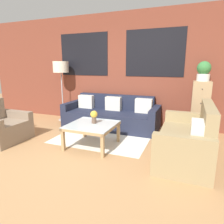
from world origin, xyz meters
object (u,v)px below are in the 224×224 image
at_px(settee_vintage, 188,140).
at_px(floor_lamp, 61,69).
at_px(coffee_table, 92,127).
at_px(drawer_cabinet, 200,108).
at_px(flower_vase, 94,116).
at_px(armchair_corner, 2,128).
at_px(couch_dark, 111,116).
at_px(potted_plant, 204,71).

xyz_separation_m(settee_vintage, floor_lamp, (-3.33, 1.28, 1.11)).
height_order(settee_vintage, coffee_table, settee_vintage).
relative_size(drawer_cabinet, flower_vase, 4.88).
bearing_deg(armchair_corner, couch_dark, 44.73).
bearing_deg(potted_plant, coffee_table, -142.00).
relative_size(settee_vintage, floor_lamp, 0.99).
height_order(drawer_cabinet, potted_plant, potted_plant).
bearing_deg(couch_dark, potted_plant, 5.76).
xyz_separation_m(couch_dark, drawer_cabinet, (2.02, 0.20, 0.31)).
bearing_deg(potted_plant, armchair_corner, -152.96).
bearing_deg(settee_vintage, coffee_table, -176.41).
bearing_deg(flower_vase, drawer_cabinet, 37.08).
bearing_deg(coffee_table, potted_plant, 38.00).
bearing_deg(armchair_corner, potted_plant, 27.04).
relative_size(potted_plant, flower_vase, 1.71).
xyz_separation_m(floor_lamp, potted_plant, (3.53, 0.09, -0.02)).
bearing_deg(potted_plant, settee_vintage, -98.33).
xyz_separation_m(armchair_corner, flower_vase, (1.85, 0.48, 0.30)).
xyz_separation_m(couch_dark, coffee_table, (0.12, -1.28, 0.09)).
distance_m(couch_dark, armchair_corner, 2.42).
distance_m(floor_lamp, flower_vase, 2.27).
relative_size(armchair_corner, potted_plant, 2.05).
relative_size(settee_vintage, armchair_corner, 1.88).
bearing_deg(settee_vintage, couch_dark, 147.12).
bearing_deg(flower_vase, potted_plant, 37.08).
height_order(couch_dark, potted_plant, potted_plant).
distance_m(settee_vintage, flower_vase, 1.71).
bearing_deg(couch_dark, drawer_cabinet, 5.76).
distance_m(couch_dark, potted_plant, 2.31).
relative_size(couch_dark, settee_vintage, 1.45).
xyz_separation_m(armchair_corner, drawer_cabinet, (3.74, 1.91, 0.32)).
height_order(armchair_corner, potted_plant, potted_plant).
bearing_deg(floor_lamp, armchair_corner, -96.65).
distance_m(settee_vintage, coffee_table, 1.70).
distance_m(couch_dark, drawer_cabinet, 2.05).
xyz_separation_m(couch_dark, floor_lamp, (-1.51, 0.11, 1.13)).
bearing_deg(armchair_corner, floor_lamp, 83.35).
bearing_deg(settee_vintage, drawer_cabinet, 81.67).
height_order(settee_vintage, potted_plant, potted_plant).
bearing_deg(settee_vintage, armchair_corner, -171.46).
relative_size(floor_lamp, drawer_cabinet, 1.37).
distance_m(floor_lamp, potted_plant, 3.53).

